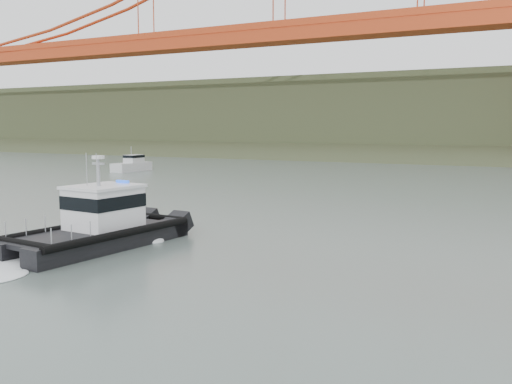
% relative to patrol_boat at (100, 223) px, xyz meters
% --- Properties ---
extents(ground, '(400.00, 400.00, 0.00)m').
position_rel_patrol_boat_xyz_m(ground, '(4.59, -1.01, -1.18)').
color(ground, '#506059').
rests_on(ground, ground).
extents(headlands, '(500.00, 105.36, 27.12)m').
position_rel_patrol_boat_xyz_m(headlands, '(4.59, 124.49, 5.87)').
color(headlands, '#333E23').
rests_on(headlands, ground).
extents(patrol_boat, '(4.30, 9.93, 4.70)m').
position_rel_patrol_boat_xyz_m(patrol_boat, '(0.00, 0.00, 0.00)').
color(patrol_boat, black).
rests_on(patrol_boat, ground).
extents(motorboat, '(2.10, 6.24, 3.43)m').
position_rel_patrol_boat_xyz_m(motorboat, '(-30.49, 38.89, -0.32)').
color(motorboat, silver).
rests_on(motorboat, ground).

